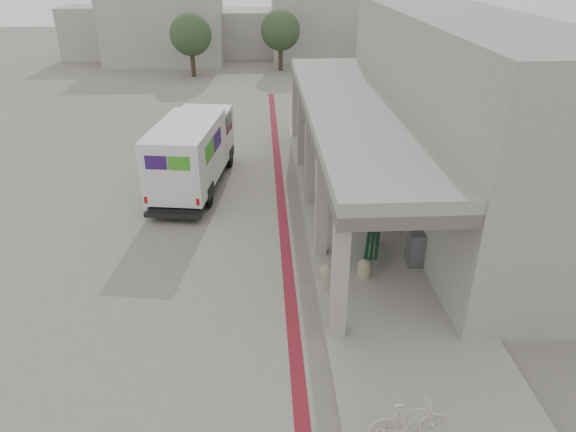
{
  "coord_description": "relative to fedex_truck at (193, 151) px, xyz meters",
  "views": [
    {
      "loc": [
        0.3,
        -13.81,
        8.86
      ],
      "look_at": [
        1.04,
        0.25,
        1.6
      ],
      "focal_mm": 32.0,
      "sensor_mm": 36.0,
      "label": 1
    }
  ],
  "objects": [
    {
      "name": "fedex_truck",
      "position": [
        0.0,
        0.0,
        0.0
      ],
      "size": [
        3.1,
        7.2,
        2.97
      ],
      "rotation": [
        0.0,
        0.0,
        -0.14
      ],
      "color": "black",
      "rests_on": "ground"
    },
    {
      "name": "ground",
      "position": [
        2.55,
        -6.28,
        -1.58
      ],
      "size": [
        120.0,
        120.0,
        0.0
      ],
      "primitive_type": "plane",
      "color": "slate",
      "rests_on": "ground"
    },
    {
      "name": "utility_cabinet",
      "position": [
        7.55,
        -6.6,
        -0.91
      ],
      "size": [
        0.5,
        0.67,
        1.11
      ],
      "primitive_type": "cube",
      "rotation": [
        0.0,
        0.0,
        0.01
      ],
      "color": "slate",
      "rests_on": "sidewalk"
    },
    {
      "name": "transit_building",
      "position": [
        9.38,
        -1.78,
        1.82
      ],
      "size": [
        7.6,
        17.0,
        7.0
      ],
      "color": "gray",
      "rests_on": "ground"
    },
    {
      "name": "bicycle_cream",
      "position": [
        5.61,
        -13.09,
        -0.96
      ],
      "size": [
        1.69,
        0.57,
        1.0
      ],
      "primitive_type": "imported",
      "rotation": [
        0.0,
        0.0,
        1.63
      ],
      "color": "beige",
      "rests_on": "sidewalk"
    },
    {
      "name": "distant_backdrop",
      "position": [
        -0.3,
        29.6,
        1.12
      ],
      "size": [
        28.0,
        10.0,
        6.5
      ],
      "color": "gray",
      "rests_on": "ground"
    },
    {
      "name": "tree_left",
      "position": [
        -2.45,
        21.72,
        1.6
      ],
      "size": [
        3.2,
        3.2,
        4.8
      ],
      "color": "#38281C",
      "rests_on": "ground"
    },
    {
      "name": "bollard_far",
      "position": [
        4.65,
        -7.63,
        -1.12
      ],
      "size": [
        0.46,
        0.46,
        0.68
      ],
      "color": "gray",
      "rests_on": "sidewalk"
    },
    {
      "name": "sidewalk",
      "position": [
        6.55,
        -6.28,
        -1.52
      ],
      "size": [
        4.4,
        28.0,
        0.12
      ],
      "primitive_type": "cube",
      "color": "gray",
      "rests_on": "ground"
    },
    {
      "name": "tree_mid",
      "position": [
        4.55,
        23.72,
        1.6
      ],
      "size": [
        3.2,
        3.2,
        4.8
      ],
      "color": "#38281C",
      "rests_on": "ground"
    },
    {
      "name": "tree_right",
      "position": [
        12.55,
        22.72,
        1.6
      ],
      "size": [
        3.2,
        3.2,
        4.8
      ],
      "color": "#38281C",
      "rests_on": "ground"
    },
    {
      "name": "bike_lane_stripe",
      "position": [
        3.55,
        -4.28,
        -1.58
      ],
      "size": [
        0.35,
        40.0,
        0.01
      ],
      "primitive_type": "cube",
      "color": "maroon",
      "rests_on": "ground"
    },
    {
      "name": "bollard_near",
      "position": [
        5.81,
        -7.25,
        -1.18
      ],
      "size": [
        0.38,
        0.38,
        0.57
      ],
      "color": "gray",
      "rests_on": "sidewalk"
    },
    {
      "name": "bench",
      "position": [
        6.3,
        -6.07,
        -1.14
      ],
      "size": [
        0.89,
        1.95,
        0.45
      ],
      "rotation": [
        0.0,
        0.0,
        -0.26
      ],
      "color": "gray",
      "rests_on": "sidewalk"
    }
  ]
}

